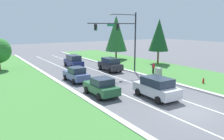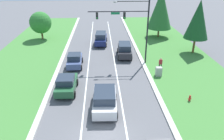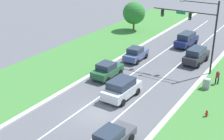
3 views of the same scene
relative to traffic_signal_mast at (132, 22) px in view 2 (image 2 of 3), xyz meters
name	(u,v)px [view 2 (image 2 of 3)]	position (x,y,z in m)	size (l,w,h in m)	color
ground_plane	(104,139)	(-3.89, -14.49, -5.66)	(160.00, 160.00, 0.00)	#5B5B60
curb_strip_right	(177,135)	(1.76, -14.49, -5.58)	(0.50, 90.00, 0.15)	beige
lane_stripe_inner_left	(80,140)	(-5.69, -14.49, -5.65)	(0.14, 81.00, 0.01)	white
lane_stripe_inner_right	(127,138)	(-2.09, -14.49, -5.65)	(0.14, 81.00, 0.01)	white
traffic_signal_mast	(132,22)	(0.00, 0.00, 0.00)	(7.68, 0.41, 8.56)	black
charcoal_suv	(125,50)	(-0.50, 2.67, -4.63)	(2.28, 4.83, 2.00)	#28282D
forest_sedan	(66,84)	(-7.67, -7.12, -4.77)	(2.16, 4.27, 1.78)	#235633
navy_suv	(101,38)	(-3.92, 8.64, -4.63)	(2.27, 5.12, 2.02)	navy
slate_blue_sedan	(75,60)	(-7.46, -0.60, -4.77)	(2.08, 4.20, 1.79)	#475684
silver_suv	(105,100)	(-3.73, -10.57, -4.63)	(2.41, 4.65, 1.98)	silver
utility_cabinet	(159,72)	(2.90, -4.13, -5.07)	(0.70, 0.60, 1.18)	#9E9E99
pedestrian	(160,63)	(3.53, -2.43, -4.72)	(0.42, 0.29, 1.69)	black
fire_hydrant	(190,98)	(4.58, -9.75, -5.31)	(0.34, 0.20, 0.70)	red
conifer_near_right_tree	(161,9)	(6.93, 12.19, -0.38)	(4.41, 4.41, 8.81)	brown
oak_near_left_tree	(41,23)	(-14.60, 12.03, -2.59)	(3.83, 3.83, 4.99)	brown
conifer_far_right_tree	(198,20)	(10.18, 3.47, -0.51)	(3.49, 3.49, 7.96)	brown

